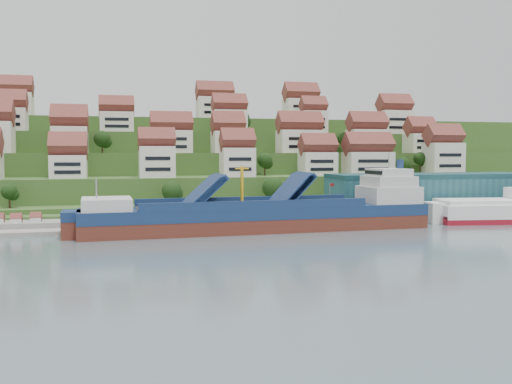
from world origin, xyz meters
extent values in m
plane|color=slate|center=(0.00, 0.00, 0.00)|extent=(300.00, 300.00, 0.00)
cube|color=gray|center=(20.00, 15.00, 1.10)|extent=(180.00, 14.00, 2.20)
cube|color=gray|center=(-58.00, 12.00, 0.50)|extent=(45.00, 20.00, 1.00)
cube|color=#2D4C1E|center=(0.00, 86.00, 2.00)|extent=(260.00, 128.00, 4.00)
cube|color=#2D4C1E|center=(0.00, 91.00, 5.50)|extent=(260.00, 118.00, 11.00)
cube|color=#2D4C1E|center=(0.00, 99.00, 9.00)|extent=(260.00, 102.00, 18.00)
cube|color=#2D4C1E|center=(0.00, 107.00, 12.50)|extent=(260.00, 86.00, 25.00)
cube|color=#2D4C1E|center=(0.00, 116.00, 15.50)|extent=(260.00, 68.00, 31.00)
cube|color=silver|center=(-48.50, 40.12, 14.22)|extent=(9.90, 8.57, 6.44)
cube|color=silver|center=(-24.20, 36.63, 15.48)|extent=(9.94, 7.03, 8.96)
cube|color=silver|center=(-0.78, 36.15, 15.27)|extent=(9.49, 7.62, 8.54)
cube|color=silver|center=(25.78, 39.99, 14.63)|extent=(10.68, 7.73, 7.26)
cube|color=silver|center=(42.26, 38.70, 14.66)|extent=(14.84, 8.26, 7.33)
cube|color=silver|center=(69.79, 39.70, 16.16)|extent=(11.42, 8.31, 10.31)
cube|color=silver|center=(-49.03, 55.77, 22.02)|extent=(10.51, 8.98, 8.05)
cube|color=silver|center=(-18.25, 54.15, 21.57)|extent=(12.63, 7.90, 7.14)
cube|color=silver|center=(0.08, 54.16, 21.52)|extent=(10.04, 8.56, 7.03)
cube|color=silver|center=(24.71, 54.72, 21.82)|extent=(14.44, 8.36, 7.64)
cube|color=silver|center=(48.77, 53.55, 22.01)|extent=(12.75, 8.18, 8.01)
cube|color=silver|center=(70.15, 55.24, 21.41)|extent=(9.67, 8.04, 6.82)
cube|color=silver|center=(-67.82, 68.22, 28.64)|extent=(9.90, 7.86, 7.28)
cube|color=silver|center=(-34.83, 70.36, 28.37)|extent=(11.02, 7.30, 6.75)
cube|color=silver|center=(3.85, 70.36, 29.01)|extent=(11.64, 7.79, 8.03)
cube|color=silver|center=(34.87, 69.27, 29.12)|extent=(8.97, 7.14, 8.23)
cube|color=silver|center=(67.53, 69.62, 29.44)|extent=(12.08, 8.47, 8.89)
cube|color=silver|center=(-69.43, 87.80, 35.02)|extent=(12.11, 8.03, 8.04)
cube|color=silver|center=(2.13, 89.74, 35.15)|extent=(13.63, 8.15, 8.30)
cube|color=silver|center=(36.27, 87.60, 35.09)|extent=(13.01, 8.73, 8.18)
ellipsoid|color=#1B3812|center=(-62.24, 27.93, 8.24)|extent=(4.08, 4.08, 4.08)
ellipsoid|color=#1B3812|center=(7.24, 26.11, 8.23)|extent=(6.00, 6.00, 6.00)
ellipsoid|color=#1B3812|center=(-21.11, 26.29, 7.76)|extent=(5.38, 5.38, 5.38)
ellipsoid|color=#1B3812|center=(56.89, 43.11, 14.33)|extent=(4.80, 4.80, 4.80)
ellipsoid|color=#1B3812|center=(63.19, 43.11, 16.19)|extent=(4.27, 4.27, 4.27)
ellipsoid|color=#1B3812|center=(9.63, 43.66, 15.71)|extent=(4.68, 4.68, 4.68)
ellipsoid|color=#1B3812|center=(43.40, 59.83, 23.04)|extent=(5.34, 5.34, 5.34)
ellipsoid|color=#1B3812|center=(-51.00, 59.38, 22.02)|extent=(5.26, 5.26, 5.26)
ellipsoid|color=#1B3812|center=(-39.51, 57.97, 22.42)|extent=(5.23, 5.23, 5.23)
ellipsoid|color=#1B3812|center=(8.73, 73.21, 30.20)|extent=(6.41, 6.41, 6.41)
ellipsoid|color=#1B3812|center=(34.67, 75.94, 30.42)|extent=(4.35, 4.35, 4.35)
ellipsoid|color=#1B3812|center=(37.91, 73.97, 28.27)|extent=(5.34, 5.34, 5.34)
ellipsoid|color=#1B3812|center=(-36.15, 19.00, 4.84)|extent=(4.28, 4.28, 4.28)
cube|color=#23555F|center=(52.00, 17.00, 7.20)|extent=(60.00, 15.00, 10.00)
cylinder|color=gray|center=(18.00, 10.00, 6.20)|extent=(0.16, 0.16, 8.00)
cube|color=maroon|center=(18.60, 10.00, 9.80)|extent=(1.20, 0.05, 0.80)
cube|color=white|center=(-58.00, 10.00, 2.10)|extent=(2.40, 2.20, 2.20)
cube|color=white|center=(-54.00, 11.50, 2.10)|extent=(2.40, 2.20, 2.20)
cube|color=#5D281C|center=(-3.68, -0.86, 1.00)|extent=(81.33, 14.61, 5.19)
cube|color=navy|center=(-3.68, -0.86, 4.47)|extent=(81.34, 14.73, 2.70)
cube|color=beige|center=(-37.95, -1.77, 7.06)|extent=(10.70, 12.11, 2.70)
cube|color=#262628|center=(-5.76, -0.91, 5.82)|extent=(52.21, 11.97, 0.31)
cube|color=navy|center=(-17.18, -1.22, 9.35)|extent=(8.08, 11.67, 7.18)
cube|color=navy|center=(3.59, -0.67, 9.35)|extent=(7.69, 11.66, 7.59)
cylinder|color=yellow|center=(-7.83, -0.97, 10.39)|extent=(0.75, 0.75, 9.35)
cube|color=beige|center=(29.55, 0.02, 7.79)|extent=(12.78, 12.17, 4.16)
cube|color=beige|center=(29.55, 0.02, 11.12)|extent=(10.67, 10.87, 2.60)
cube|color=beige|center=(29.55, 0.02, 13.30)|extent=(8.56, 9.57, 1.87)
cylinder|color=navy|center=(32.67, 0.10, 15.27)|extent=(1.71, 1.71, 2.29)
cube|color=maroon|center=(61.35, 0.10, 0.66)|extent=(34.62, 16.87, 2.88)
cube|color=white|center=(61.35, 0.10, 3.10)|extent=(34.64, 16.99, 3.54)
cube|color=white|center=(61.35, 0.10, 5.31)|extent=(32.80, 15.42, 1.33)
camera|label=1|loc=(-36.82, -128.12, 18.25)|focal=40.00mm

